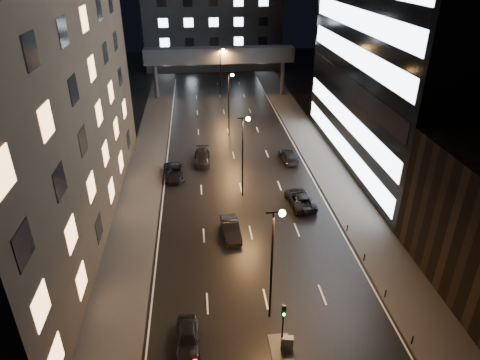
{
  "coord_description": "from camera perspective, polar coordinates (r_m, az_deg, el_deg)",
  "views": [
    {
      "loc": [
        -5.1,
        -17.34,
        26.14
      ],
      "look_at": [
        -0.68,
        24.54,
        4.0
      ],
      "focal_mm": 32.0,
      "sensor_mm": 36.0,
      "label": 1
    }
  ],
  "objects": [
    {
      "name": "car_away_d",
      "position": [
        60.95,
        -5.08,
        3.04
      ],
      "size": [
        2.46,
        5.5,
        1.57
      ],
      "primitive_type": "imported",
      "rotation": [
        0.0,
        0.0,
        -0.05
      ],
      "color": "black",
      "rests_on": "ground"
    },
    {
      "name": "bollard_row",
      "position": [
        38.24,
        20.3,
        -16.65
      ],
      "size": [
        0.12,
        25.12,
        0.9
      ],
      "color": "black",
      "rests_on": "ground"
    },
    {
      "name": "car_away_b",
      "position": [
        45.04,
        -1.23,
        -6.51
      ],
      "size": [
        2.01,
        4.98,
        1.61
      ],
      "primitive_type": "imported",
      "rotation": [
        0.0,
        0.0,
        0.06
      ],
      "color": "black",
      "rests_on": "ground"
    },
    {
      "name": "utility_cabinet",
      "position": [
        33.92,
        6.3,
        -20.86
      ],
      "size": [
        0.95,
        0.62,
        1.28
      ],
      "primitive_type": "cube",
      "rotation": [
        0.0,
        0.0,
        -0.2
      ],
      "color": "#4D4D50",
      "rests_on": "median_island"
    },
    {
      "name": "traffic_signal_near",
      "position": [
        32.2,
        5.77,
        -18.15
      ],
      "size": [
        0.28,
        0.34,
        4.4
      ],
      "color": "black",
      "rests_on": "median_island"
    },
    {
      "name": "streetlight_near",
      "position": [
        32.49,
        4.6,
        -9.57
      ],
      "size": [
        1.45,
        0.5,
        10.15
      ],
      "color": "black",
      "rests_on": "ground"
    },
    {
      "name": "car_away_a",
      "position": [
        34.39,
        -7.03,
        -20.15
      ],
      "size": [
        1.84,
        4.39,
        1.48
      ],
      "primitive_type": "imported",
      "rotation": [
        0.0,
        0.0,
        0.02
      ],
      "color": "black",
      "rests_on": "ground"
    },
    {
      "name": "sidewalk_right",
      "position": [
        61.06,
        11.34,
        1.89
      ],
      "size": [
        5.0,
        110.0,
        0.15
      ],
      "primitive_type": "cube",
      "color": "#383533",
      "rests_on": "ground"
    },
    {
      "name": "car_away_c",
      "position": [
        57.17,
        -8.8,
        1.03
      ],
      "size": [
        3.05,
        5.68,
        1.52
      ],
      "primitive_type": "imported",
      "rotation": [
        0.0,
        0.0,
        0.1
      ],
      "color": "black",
      "rests_on": "ground"
    },
    {
      "name": "building_far",
      "position": [
        116.25,
        -3.72,
        20.95
      ],
      "size": [
        34.0,
        14.0,
        25.0
      ],
      "primitive_type": "cube",
      "color": "#333335",
      "rests_on": "ground"
    },
    {
      "name": "car_toward_a",
      "position": [
        50.73,
        8.02,
        -2.54
      ],
      "size": [
        3.18,
        5.96,
        1.6
      ],
      "primitive_type": "imported",
      "rotation": [
        0.0,
        0.0,
        3.24
      ],
      "color": "black",
      "rests_on": "ground"
    },
    {
      "name": "ground",
      "position": [
        63.22,
        -0.86,
        3.31
      ],
      "size": [
        160.0,
        160.0,
        0.0
      ],
      "primitive_type": "plane",
      "color": "black",
      "rests_on": "ground"
    },
    {
      "name": "sidewalk_left",
      "position": [
        58.94,
        -12.6,
        0.77
      ],
      "size": [
        5.0,
        110.0,
        0.15
      ],
      "primitive_type": "cube",
      "color": "#383533",
      "rests_on": "ground"
    },
    {
      "name": "streetlight_mid_a",
      "position": [
        49.69,
        0.54,
        4.45
      ],
      "size": [
        1.45,
        0.5,
        10.15
      ],
      "color": "black",
      "rests_on": "ground"
    },
    {
      "name": "streetlight_mid_b",
      "position": [
        68.43,
        -1.39,
        11.05
      ],
      "size": [
        1.45,
        0.5,
        10.15
      ],
      "color": "black",
      "rests_on": "ground"
    },
    {
      "name": "skybridge",
      "position": [
        89.28,
        -2.74,
        16.21
      ],
      "size": [
        30.0,
        3.0,
        10.0
      ],
      "color": "#333335",
      "rests_on": "ground"
    },
    {
      "name": "car_toward_b",
      "position": [
        61.57,
        6.49,
        3.21
      ],
      "size": [
        2.45,
        5.39,
        1.53
      ],
      "primitive_type": "imported",
      "rotation": [
        0.0,
        0.0,
        3.2
      ],
      "color": "black",
      "rests_on": "ground"
    },
    {
      "name": "streetlight_far",
      "position": [
        87.73,
        -2.52,
        14.77
      ],
      "size": [
        1.45,
        0.5,
        10.15
      ],
      "color": "black",
      "rests_on": "ground"
    }
  ]
}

